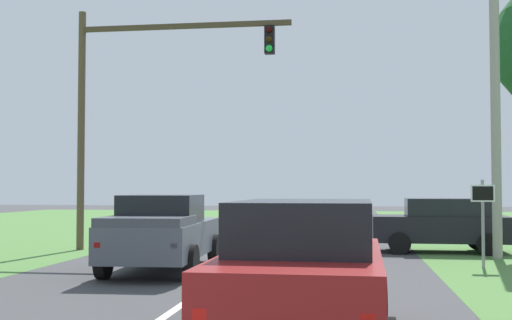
% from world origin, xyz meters
% --- Properties ---
extents(ground_plane, '(120.00, 120.00, 0.00)m').
position_xyz_m(ground_plane, '(0.00, 9.68, 0.00)').
color(ground_plane, '#424244').
extents(red_suv_near, '(2.25, 4.62, 1.90)m').
position_xyz_m(red_suv_near, '(2.37, 5.18, 1.00)').
color(red_suv_near, maroon).
rests_on(red_suv_near, ground_plane).
extents(pickup_truck_lead, '(2.43, 5.15, 1.89)m').
position_xyz_m(pickup_truck_lead, '(-1.65, 12.44, 0.96)').
color(pickup_truck_lead, '#4C515B').
rests_on(pickup_truck_lead, ground_plane).
extents(traffic_light, '(7.17, 0.40, 7.97)m').
position_xyz_m(traffic_light, '(-4.16, 17.51, 5.22)').
color(traffic_light, brown).
rests_on(traffic_light, ground_plane).
extents(keep_moving_sign, '(0.60, 0.09, 2.27)m').
position_xyz_m(keep_moving_sign, '(6.33, 14.34, 1.46)').
color(keep_moving_sign, gray).
rests_on(keep_moving_sign, ground_plane).
extents(crossing_suv_far, '(4.26, 2.15, 1.72)m').
position_xyz_m(crossing_suv_far, '(5.82, 18.39, 0.91)').
color(crossing_suv_far, black).
rests_on(crossing_suv_far, ground_plane).
extents(utility_pole_right, '(0.28, 0.28, 8.05)m').
position_xyz_m(utility_pole_right, '(7.18, 16.74, 4.02)').
color(utility_pole_right, '#9E998E').
rests_on(utility_pole_right, ground_plane).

